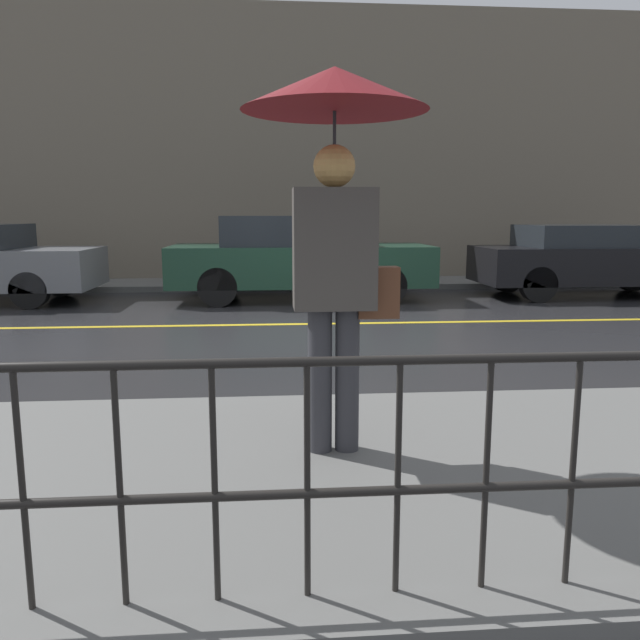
% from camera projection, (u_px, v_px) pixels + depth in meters
% --- Properties ---
extents(ground_plane, '(80.00, 80.00, 0.00)m').
position_uv_depth(ground_plane, '(314.00, 324.00, 8.84)').
color(ground_plane, '#262628').
extents(sidewalk_near, '(28.00, 2.88, 0.12)m').
position_uv_depth(sidewalk_near, '(382.00, 475.00, 3.56)').
color(sidewalk_near, '#60605E').
rests_on(sidewalk_near, ground_plane).
extents(sidewalk_far, '(28.00, 1.73, 0.12)m').
position_uv_depth(sidewalk_far, '(298.00, 284.00, 13.55)').
color(sidewalk_far, '#60605E').
rests_on(sidewalk_far, ground_plane).
extents(lane_marking, '(25.20, 0.12, 0.01)m').
position_uv_depth(lane_marking, '(314.00, 324.00, 8.84)').
color(lane_marking, gold).
rests_on(lane_marking, ground_plane).
extents(building_storefront, '(28.00, 0.30, 6.08)m').
position_uv_depth(building_storefront, '(295.00, 147.00, 14.05)').
color(building_storefront, '#706656').
rests_on(building_storefront, ground_plane).
extents(railing_foreground, '(12.00, 0.04, 0.91)m').
position_uv_depth(railing_foreground, '(443.00, 445.00, 2.28)').
color(railing_foreground, black).
rests_on(railing_foreground, sidewalk_near).
extents(pedestrian, '(1.05, 1.05, 2.21)m').
position_uv_depth(pedestrian, '(335.00, 159.00, 3.50)').
color(pedestrian, '#333338').
rests_on(pedestrian, sidewalk_near).
extents(car_dark_green, '(4.66, 1.87, 1.52)m').
position_uv_depth(car_dark_green, '(298.00, 257.00, 11.33)').
color(car_dark_green, '#193828').
rests_on(car_dark_green, ground_plane).
extents(car_black, '(4.23, 1.70, 1.35)m').
position_uv_depth(car_black, '(588.00, 259.00, 11.78)').
color(car_black, black).
rests_on(car_black, ground_plane).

